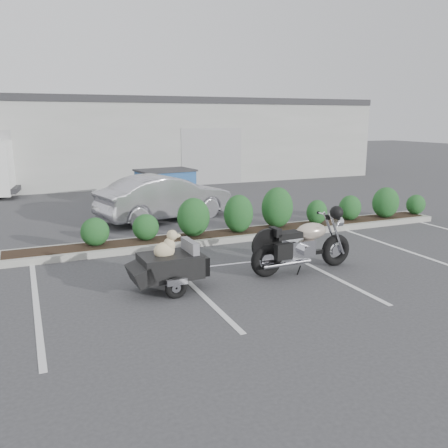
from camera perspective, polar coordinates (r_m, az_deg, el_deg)
name	(u,v)px	position (r m, az deg, el deg)	size (l,w,h in m)	color
ground	(247,264)	(10.11, 2.74, -4.87)	(90.00, 90.00, 0.00)	#38383A
planter_kerb	(244,234)	(12.42, 2.47, -1.20)	(12.00, 1.00, 0.15)	#9E9E93
building	(106,139)	(26.04, -14.00, 9.94)	(26.00, 10.00, 4.00)	#9EA099
motorcycle	(303,245)	(9.65, 9.49, -2.55)	(2.36, 0.80, 1.35)	black
pet_trailer	(169,265)	(8.56, -6.60, -4.89)	(1.88, 1.05, 1.12)	black
sedan	(166,197)	(14.53, -7.05, 3.19)	(1.45, 4.15, 1.37)	#ABAAB1
dumpster	(166,187)	(17.00, -7.05, 4.42)	(2.10, 1.57, 1.28)	#1B4B8B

